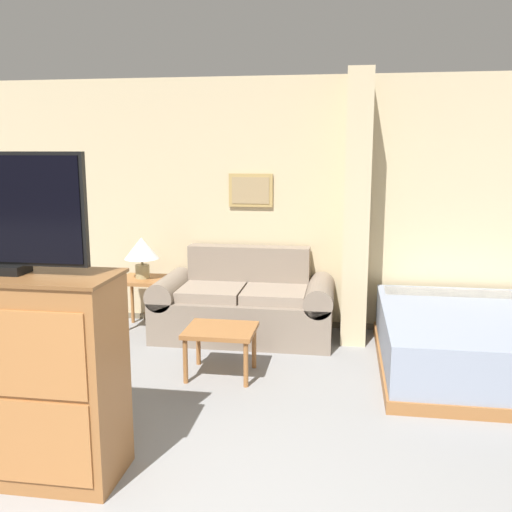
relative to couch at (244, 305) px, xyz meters
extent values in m
cube|color=#CCB78E|center=(0.27, 0.48, 0.98)|extent=(6.79, 0.12, 2.60)
cube|color=#70644E|center=(0.27, 0.41, -0.29)|extent=(6.79, 0.02, 0.06)
cube|color=tan|center=(0.00, 0.41, 1.13)|extent=(0.46, 0.02, 0.34)
cube|color=#9E845B|center=(0.00, 0.39, 1.13)|extent=(0.39, 0.01, 0.27)
cube|color=#CCB78E|center=(1.09, 0.13, 0.98)|extent=(0.24, 0.58, 2.60)
cube|color=gray|center=(0.00, -0.04, -0.11)|extent=(1.27, 0.84, 0.42)
cube|color=gray|center=(0.00, 0.28, 0.33)|extent=(1.27, 0.20, 0.46)
cube|color=gray|center=(-0.76, -0.04, -0.11)|extent=(0.25, 0.84, 0.42)
cylinder|color=gray|center=(-0.76, -0.04, 0.15)|extent=(0.28, 0.84, 0.28)
cube|color=gray|center=(0.76, -0.04, -0.11)|extent=(0.25, 0.84, 0.42)
cylinder|color=gray|center=(0.76, -0.04, 0.15)|extent=(0.28, 0.84, 0.28)
cube|color=gray|center=(-0.32, -0.09, 0.15)|extent=(0.61, 0.60, 0.10)
cube|color=gray|center=(0.32, -0.09, 0.15)|extent=(0.61, 0.60, 0.10)
cube|color=#996033|center=(-0.02, -1.04, 0.07)|extent=(0.58, 0.49, 0.04)
cylinder|color=#996033|center=(-0.27, -1.25, -0.13)|extent=(0.04, 0.04, 0.38)
cylinder|color=#996033|center=(0.23, -1.25, -0.13)|extent=(0.04, 0.04, 0.38)
cylinder|color=#996033|center=(-0.27, -0.83, -0.13)|extent=(0.04, 0.04, 0.38)
cylinder|color=#996033|center=(0.23, -0.83, -0.13)|extent=(0.04, 0.04, 0.38)
cube|color=#996033|center=(-1.08, 0.05, 0.22)|extent=(0.47, 0.47, 0.04)
cylinder|color=#996033|center=(-1.29, -0.15, -0.06)|extent=(0.04, 0.04, 0.52)
cylinder|color=#996033|center=(-0.88, -0.15, -0.06)|extent=(0.04, 0.04, 0.52)
cylinder|color=#996033|center=(-1.29, 0.26, -0.06)|extent=(0.04, 0.04, 0.52)
cylinder|color=#996033|center=(-0.88, 0.26, -0.06)|extent=(0.04, 0.04, 0.52)
cylinder|color=tan|center=(-1.08, 0.05, 0.30)|extent=(0.15, 0.15, 0.14)
cylinder|color=tan|center=(-1.08, 0.05, 0.41)|extent=(0.02, 0.02, 0.07)
cone|color=silver|center=(-1.08, 0.05, 0.55)|extent=(0.36, 0.36, 0.22)
cube|color=#996033|center=(-0.87, -2.65, 0.27)|extent=(1.22, 0.46, 1.18)
cube|color=brown|center=(-0.87, -2.65, 0.87)|extent=(1.25, 0.49, 0.02)
cube|color=black|center=(-0.87, -2.65, 0.90)|extent=(0.24, 0.16, 0.05)
cube|color=black|center=(-0.87, -2.65, 1.23)|extent=(0.99, 0.04, 0.61)
cube|color=#996033|center=(2.17, -0.61, -0.27)|extent=(1.73, 1.94, 0.10)
cube|color=#8993A8|center=(2.17, -0.61, -0.02)|extent=(1.69, 1.90, 0.40)
cube|color=white|center=(2.17, 0.12, 0.13)|extent=(1.57, 0.36, 0.10)
camera|label=1|loc=(0.97, -5.47, 1.55)|focal=40.00mm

